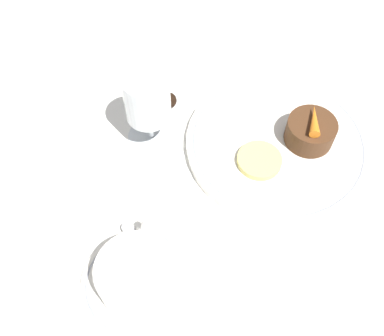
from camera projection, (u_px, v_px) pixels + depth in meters
name	position (u px, v px, depth m)	size (l,w,h in m)	color
ground_plane	(250.00, 140.00, 0.68)	(3.00, 3.00, 0.00)	white
dinner_plate	(277.00, 143.00, 0.67)	(0.27, 0.27, 0.01)	white
saucer	(139.00, 283.00, 0.56)	(0.14, 0.14, 0.01)	white
coffee_cup	(137.00, 276.00, 0.53)	(0.12, 0.10, 0.05)	white
spoon	(148.00, 246.00, 0.58)	(0.08, 0.11, 0.00)	silver
wine_glass	(147.00, 102.00, 0.62)	(0.07, 0.07, 0.13)	silver
fork	(248.00, 274.00, 0.57)	(0.04, 0.20, 0.01)	silver
dessert_cake	(310.00, 130.00, 0.65)	(0.07, 0.07, 0.04)	#4C2D19
carrot_garnish	(314.00, 119.00, 0.63)	(0.05, 0.02, 0.02)	orange
pineapple_slice	(259.00, 160.00, 0.64)	(0.06, 0.06, 0.01)	#EFE075
chocolate_truffle	(169.00, 100.00, 0.71)	(0.03, 0.03, 0.03)	black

